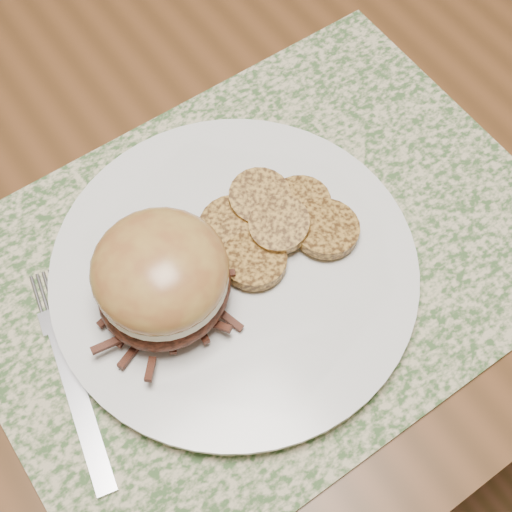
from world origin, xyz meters
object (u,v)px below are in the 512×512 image
at_px(pork_sandwich, 162,277).
at_px(dining_table, 44,178).
at_px(fork, 71,374).
at_px(dinner_plate, 234,271).

bearing_deg(pork_sandwich, dining_table, 73.71).
distance_m(dining_table, fork, 0.25).
relative_size(dinner_plate, fork, 1.49).
bearing_deg(dining_table, pork_sandwich, -85.63).
bearing_deg(dinner_plate, dining_table, 107.50).
xyz_separation_m(dinner_plate, pork_sandwich, (-0.05, 0.01, 0.04)).
bearing_deg(dinner_plate, pork_sandwich, 173.78).
relative_size(dining_table, pork_sandwich, 12.11).
distance_m(dining_table, dinner_plate, 0.26).
bearing_deg(fork, dinner_plate, 11.81).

